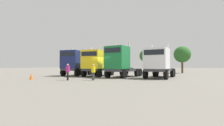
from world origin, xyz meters
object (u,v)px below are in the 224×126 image
at_px(semi_truck_yellow, 95,63).
at_px(traffic_cone_near, 31,77).
at_px(semi_truck_green, 120,62).
at_px(semi_truck_white, 158,63).
at_px(visitor_with_camera, 68,71).
at_px(semi_truck_navy, 75,63).
at_px(visitor_in_hivis, 93,71).

bearing_deg(semi_truck_yellow, traffic_cone_near, -32.97).
height_order(semi_truck_green, semi_truck_white, semi_truck_green).
relative_size(semi_truck_green, visitor_with_camera, 3.85).
relative_size(semi_truck_yellow, visitor_with_camera, 3.72).
xyz_separation_m(semi_truck_navy, visitor_with_camera, (4.07, -5.71, -0.92)).
height_order(visitor_in_hivis, visitor_with_camera, visitor_with_camera).
distance_m(semi_truck_yellow, visitor_with_camera, 5.89).
bearing_deg(visitor_in_hivis, semi_truck_navy, 130.13).
relative_size(semi_truck_navy, semi_truck_green, 1.02).
xyz_separation_m(semi_truck_yellow, traffic_cone_near, (-3.33, -7.00, -1.50)).
bearing_deg(semi_truck_white, visitor_in_hivis, -41.51).
height_order(semi_truck_white, traffic_cone_near, semi_truck_white).
distance_m(semi_truck_green, traffic_cone_near, 9.97).
height_order(semi_truck_yellow, visitor_in_hivis, semi_truck_yellow).
bearing_deg(semi_truck_green, semi_truck_navy, -85.82).
xyz_separation_m(semi_truck_green, visitor_with_camera, (-3.08, -5.72, -0.97)).
xyz_separation_m(semi_truck_white, visitor_in_hivis, (-5.24, -5.48, -0.87)).
distance_m(semi_truck_navy, traffic_cone_near, 7.09).
height_order(semi_truck_navy, visitor_with_camera, semi_truck_navy).
height_order(semi_truck_green, visitor_in_hivis, semi_truck_green).
bearing_deg(semi_truck_yellow, visitor_with_camera, -1.76).
height_order(visitor_in_hivis, traffic_cone_near, visitor_in_hivis).
bearing_deg(semi_truck_navy, visitor_in_hivis, 44.70).
height_order(semi_truck_yellow, semi_truck_green, semi_truck_green).
bearing_deg(semi_truck_navy, semi_truck_yellow, 81.75).
relative_size(semi_truck_white, visitor_in_hivis, 4.02).
height_order(semi_truck_navy, semi_truck_green, semi_truck_green).
distance_m(semi_truck_green, visitor_in_hivis, 4.72).
xyz_separation_m(semi_truck_yellow, visitor_with_camera, (0.58, -5.79, -0.87)).
bearing_deg(semi_truck_navy, semi_truck_white, 85.00).
xyz_separation_m(semi_truck_white, visitor_with_camera, (-7.50, -6.65, -0.85)).
bearing_deg(visitor_with_camera, semi_truck_green, 24.19).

